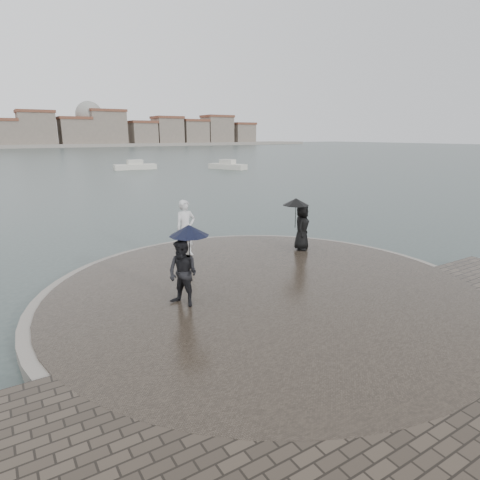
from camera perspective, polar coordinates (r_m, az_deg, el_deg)
ground at (r=9.31m, az=16.47°, el=-15.18°), size 400.00×400.00×0.00m
kerb_ring at (r=11.57m, az=3.45°, el=-7.59°), size 12.50×12.50×0.32m
quay_tip at (r=11.56m, az=3.45°, el=-7.49°), size 11.90×11.90×0.36m
statue at (r=14.26m, az=-7.73°, el=1.68°), size 0.73×0.49×2.00m
visitor_left at (r=10.07m, az=-7.92°, el=-3.27°), size 1.23×1.12×2.04m
visitor_right at (r=15.03m, az=8.60°, el=2.68°), size 1.24×1.06×1.95m
boats at (r=48.62m, az=-15.35°, el=9.32°), size 33.52×20.03×1.50m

